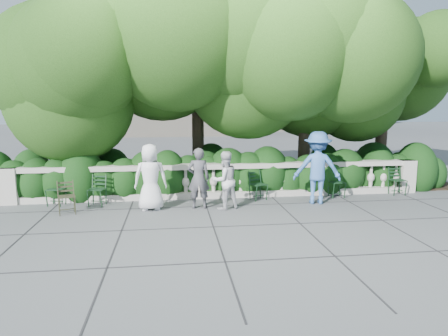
{
  "coord_description": "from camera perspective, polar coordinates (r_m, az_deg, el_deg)",
  "views": [
    {
      "loc": [
        -1.37,
        -9.51,
        2.73
      ],
      "look_at": [
        0.0,
        1.0,
        1.0
      ],
      "focal_mm": 32.0,
      "sensor_mm": 36.0,
      "label": 1
    }
  ],
  "objects": [
    {
      "name": "person_older_blue",
      "position": [
        11.16,
        13.18,
        0.05
      ],
      "size": [
        1.42,
        1.02,
        1.98
      ],
      "primitive_type": "imported",
      "rotation": [
        0.0,
        0.0,
        2.9
      ],
      "color": "#3661A2",
      "rests_on": "ground"
    },
    {
      "name": "chair_f",
      "position": [
        13.01,
        23.77,
        -3.64
      ],
      "size": [
        0.45,
        0.49,
        0.84
      ],
      "primitive_type": null,
      "rotation": [
        0.0,
        0.0,
        0.02
      ],
      "color": "black",
      "rests_on": "ground"
    },
    {
      "name": "person_woman_grey",
      "position": [
        10.38,
        -3.66,
        -1.48
      ],
      "size": [
        0.6,
        0.4,
        1.6
      ],
      "primitive_type": "imported",
      "rotation": [
        0.0,
        0.0,
        3.11
      ],
      "color": "#424247",
      "rests_on": "ground"
    },
    {
      "name": "chair_weathered",
      "position": [
        10.59,
        -21.4,
        -6.32
      ],
      "size": [
        0.56,
        0.59,
        0.84
      ],
      "primitive_type": null,
      "rotation": [
        0.0,
        0.0,
        0.31
      ],
      "color": "black",
      "rests_on": "ground"
    },
    {
      "name": "balustrade",
      "position": [
        11.62,
        -0.51,
        -1.87
      ],
      "size": [
        12.0,
        0.44,
        1.0
      ],
      "color": "#9E998E",
      "rests_on": "ground"
    },
    {
      "name": "tree_canopy",
      "position": [
        12.93,
        1.82,
        14.73
      ],
      "size": [
        15.04,
        6.52,
        6.78
      ],
      "color": "#3F3023",
      "rests_on": "ground"
    },
    {
      "name": "person_businessman",
      "position": [
        10.37,
        -10.47,
        -1.28
      ],
      "size": [
        0.86,
        0.57,
        1.72
      ],
      "primitive_type": "imported",
      "rotation": [
        0.0,
        0.0,
        3.18
      ],
      "color": "silver",
      "rests_on": "ground"
    },
    {
      "name": "ground",
      "position": [
        9.99,
        0.74,
        -6.59
      ],
      "size": [
        90.0,
        90.0,
        0.0
      ],
      "primitive_type": "plane",
      "color": "#484B4F",
      "rests_on": "ground"
    },
    {
      "name": "chair_b",
      "position": [
        11.19,
        -17.89,
        -5.31
      ],
      "size": [
        0.53,
        0.56,
        0.84
      ],
      "primitive_type": null,
      "rotation": [
        0.0,
        0.0,
        -0.22
      ],
      "color": "black",
      "rests_on": "ground"
    },
    {
      "name": "shrub_hedge",
      "position": [
        12.88,
        -1.15,
        -2.97
      ],
      "size": [
        15.0,
        2.6,
        1.7
      ],
      "primitive_type": null,
      "color": "black",
      "rests_on": "ground"
    },
    {
      "name": "person_casual_man",
      "position": [
        10.31,
        0.09,
        -1.77
      ],
      "size": [
        0.9,
        0.81,
        1.51
      ],
      "primitive_type": "imported",
      "rotation": [
        0.0,
        0.0,
        3.54
      ],
      "color": "silver",
      "rests_on": "ground"
    },
    {
      "name": "chair_a",
      "position": [
        11.58,
        -23.12,
        -5.13
      ],
      "size": [
        0.55,
        0.58,
        0.84
      ],
      "primitive_type": null,
      "rotation": [
        0.0,
        0.0,
        -0.26
      ],
      "color": "black",
      "rests_on": "ground"
    },
    {
      "name": "chair_d",
      "position": [
        11.35,
        5.31,
        -4.69
      ],
      "size": [
        0.58,
        0.61,
        0.84
      ],
      "primitive_type": null,
      "rotation": [
        0.0,
        0.0,
        0.37
      ],
      "color": "black",
      "rests_on": "ground"
    },
    {
      "name": "chair_e",
      "position": [
        12.07,
        16.03,
        -4.17
      ],
      "size": [
        0.46,
        0.5,
        0.84
      ],
      "primitive_type": null,
      "rotation": [
        0.0,
        0.0,
        0.05
      ],
      "color": "black",
      "rests_on": "ground"
    }
  ]
}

